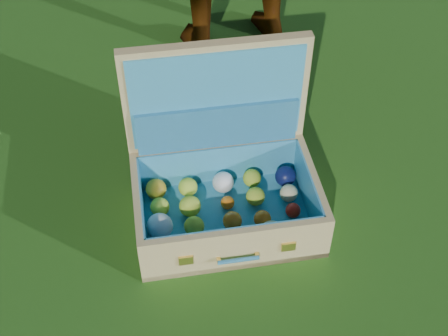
{
  "coord_description": "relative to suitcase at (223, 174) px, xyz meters",
  "views": [
    {
      "loc": [
        -0.02,
        -1.32,
        1.46
      ],
      "look_at": [
        0.12,
        -0.03,
        0.16
      ],
      "focal_mm": 50.0,
      "sensor_mm": 36.0,
      "label": 1
    }
  ],
  "objects": [
    {
      "name": "suitcase",
      "position": [
        0.0,
        0.0,
        0.0
      ],
      "size": [
        0.56,
        0.43,
        0.52
      ],
      "rotation": [
        0.0,
        0.0,
        0.05
      ],
      "color": "tan",
      "rests_on": "ground"
    },
    {
      "name": "ground",
      "position": [
        -0.12,
        0.04,
        -0.15
      ],
      "size": [
        60.0,
        60.0,
        0.0
      ],
      "primitive_type": "plane",
      "color": "#215114",
      "rests_on": "ground"
    }
  ]
}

